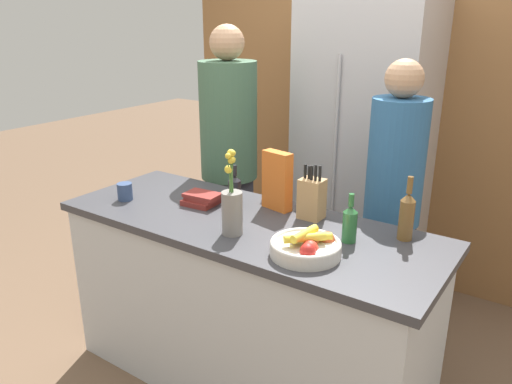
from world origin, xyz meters
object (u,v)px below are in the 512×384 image
(coffee_mug, at_px, (125,191))
(book_stack, at_px, (202,199))
(knife_block, at_px, (312,198))
(cereal_box, at_px, (277,181))
(fruit_bowl, at_px, (307,246))
(person_in_blue, at_px, (393,196))
(bottle_oil, at_px, (235,190))
(bottle_wine, at_px, (407,215))
(flower_vase, at_px, (232,208))
(bottle_vinegar, at_px, (350,223))
(person_at_sink, at_px, (229,154))
(refrigerator, at_px, (363,152))

(coffee_mug, distance_m, book_stack, 0.42)
(knife_block, bearing_deg, cereal_box, 177.06)
(fruit_bowl, height_order, person_in_blue, person_in_blue)
(bottle_oil, height_order, bottle_wine, bottle_wine)
(flower_vase, distance_m, bottle_vinegar, 0.52)
(cereal_box, relative_size, bottle_oil, 1.38)
(flower_vase, xyz_separation_m, person_at_sink, (-0.62, 0.79, -0.02))
(flower_vase, bearing_deg, person_in_blue, 61.71)
(bottle_wine, bearing_deg, cereal_box, -179.46)
(knife_block, bearing_deg, bottle_oil, -170.09)
(cereal_box, bearing_deg, person_at_sink, 146.33)
(coffee_mug, relative_size, person_at_sink, 0.06)
(refrigerator, distance_m, coffee_mug, 1.58)
(knife_block, bearing_deg, bottle_vinegar, -28.74)
(refrigerator, bearing_deg, coffee_mug, -118.58)
(refrigerator, distance_m, knife_block, 1.07)
(book_stack, relative_size, bottle_oil, 0.91)
(refrigerator, xyz_separation_m, flower_vase, (-0.02, -1.42, 0.05))
(bottle_oil, bearing_deg, cereal_box, 21.73)
(cereal_box, height_order, person_at_sink, person_at_sink)
(bottle_vinegar, bearing_deg, book_stack, -178.94)
(flower_vase, relative_size, person_at_sink, 0.22)
(refrigerator, bearing_deg, knife_block, -80.09)
(person_in_blue, bearing_deg, flower_vase, -92.07)
(person_at_sink, bearing_deg, fruit_bowl, -16.82)
(bottle_wine, bearing_deg, knife_block, -177.92)
(book_stack, xyz_separation_m, bottle_vinegar, (0.82, 0.02, 0.06))
(refrigerator, xyz_separation_m, fruit_bowl, (0.36, -1.42, -0.03))
(person_in_blue, bearing_deg, bottle_wine, -38.07)
(knife_block, xyz_separation_m, bottle_oil, (-0.41, -0.07, -0.02))
(bottle_vinegar, xyz_separation_m, person_at_sink, (-1.09, 0.57, 0.01))
(fruit_bowl, height_order, book_stack, fruit_bowl)
(knife_block, bearing_deg, book_stack, -163.92)
(coffee_mug, bearing_deg, flower_vase, -2.45)
(bottle_oil, bearing_deg, person_in_blue, 39.33)
(person_at_sink, bearing_deg, cereal_box, -12.18)
(fruit_bowl, bearing_deg, knife_block, 115.98)
(flower_vase, distance_m, book_stack, 0.42)
(bottle_wine, distance_m, person_in_blue, 0.50)
(refrigerator, distance_m, person_in_blue, 0.73)
(bottle_wine, bearing_deg, person_in_blue, 115.71)
(refrigerator, relative_size, person_in_blue, 1.20)
(knife_block, relative_size, bottle_vinegar, 1.25)
(cereal_box, bearing_deg, bottle_oil, -158.27)
(book_stack, bearing_deg, bottle_oil, 31.13)
(cereal_box, height_order, bottle_oil, cereal_box)
(refrigerator, xyz_separation_m, cereal_box, (-0.02, -1.04, 0.07))
(flower_vase, bearing_deg, cereal_box, 89.99)
(refrigerator, distance_m, cereal_box, 1.05)
(bottle_vinegar, height_order, person_in_blue, person_in_blue)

